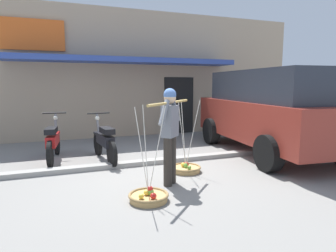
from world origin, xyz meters
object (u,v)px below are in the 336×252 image
at_px(motorcycle_nearest_shop, 53,142).
at_px(parked_truck, 270,109).
at_px(motorcycle_second_in_row, 105,142).
at_px(fruit_basket_right_side, 149,196).
at_px(fruit_vendor, 170,130).
at_px(fruit_basket_left_side, 186,168).

relative_size(motorcycle_nearest_shop, parked_truck, 0.37).
distance_m(motorcycle_second_in_row, parked_truck, 4.18).
bearing_deg(motorcycle_nearest_shop, motorcycle_second_in_row, -21.29).
height_order(fruit_basket_right_side, motorcycle_nearest_shop, fruit_basket_right_side).
bearing_deg(fruit_basket_right_side, fruit_vendor, 45.97).
bearing_deg(motorcycle_nearest_shop, fruit_vendor, -51.58).
relative_size(fruit_basket_left_side, motorcycle_second_in_row, 0.80).
relative_size(fruit_basket_right_side, motorcycle_nearest_shop, 0.80).
height_order(fruit_vendor, fruit_basket_right_side, fruit_vendor).
distance_m(fruit_vendor, motorcycle_second_in_row, 2.24).
bearing_deg(parked_truck, fruit_basket_right_side, -153.15).
bearing_deg(fruit_basket_left_side, parked_truck, 15.61).
xyz_separation_m(fruit_basket_left_side, motorcycle_second_in_row, (-1.41, 1.42, 0.38)).
bearing_deg(fruit_vendor, fruit_basket_right_side, -134.03).
height_order(fruit_basket_right_side, motorcycle_second_in_row, fruit_basket_right_side).
bearing_deg(motorcycle_second_in_row, fruit_basket_right_side, -84.24).
bearing_deg(parked_truck, fruit_vendor, -157.59).
bearing_deg(fruit_basket_right_side, motorcycle_nearest_shop, 114.21).
height_order(fruit_basket_left_side, fruit_basket_right_side, same).
bearing_deg(motorcycle_nearest_shop, parked_truck, -12.14).
bearing_deg(fruit_basket_right_side, motorcycle_second_in_row, 95.76).
xyz_separation_m(fruit_vendor, fruit_basket_right_side, (-0.57, -0.59, -0.90)).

